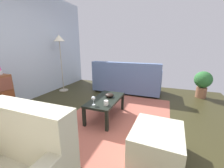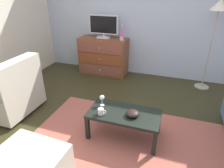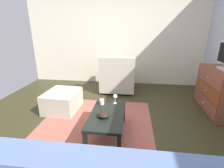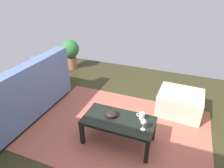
{
  "view_description": "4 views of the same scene",
  "coord_description": "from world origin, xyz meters",
  "px_view_note": "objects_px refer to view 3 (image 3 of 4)",
  "views": [
    {
      "loc": [
        -2.23,
        -0.99,
        1.37
      ],
      "look_at": [
        0.16,
        -0.07,
        0.68
      ],
      "focal_mm": 22.89,
      "sensor_mm": 36.0,
      "label": 1
    },
    {
      "loc": [
        0.67,
        -2.02,
        1.87
      ],
      "look_at": [
        -0.09,
        0.21,
        0.69
      ],
      "focal_mm": 31.39,
      "sensor_mm": 36.0,
      "label": 2
    },
    {
      "loc": [
        2.25,
        0.39,
        1.56
      ],
      "look_at": [
        0.11,
        0.11,
        0.83
      ],
      "focal_mm": 26.46,
      "sensor_mm": 36.0,
      "label": 3
    },
    {
      "loc": [
        -0.53,
        2.0,
        2.03
      ],
      "look_at": [
        0.29,
        -0.09,
        0.81
      ],
      "focal_mm": 31.59,
      "sensor_mm": 36.0,
      "label": 4
    }
  ],
  "objects_px": {
    "coffee_table": "(107,116)",
    "ottoman": "(63,101)",
    "bowl_decorative": "(103,115)",
    "dresser": "(219,91)",
    "wine_glass": "(115,97)",
    "armchair": "(118,77)",
    "mug": "(102,102)"
  },
  "relations": [
    {
      "from": "armchair",
      "to": "mug",
      "type": "bearing_deg",
      "value": -3.95
    },
    {
      "from": "wine_glass",
      "to": "coffee_table",
      "type": "bearing_deg",
      "value": -12.63
    },
    {
      "from": "dresser",
      "to": "coffee_table",
      "type": "height_order",
      "value": "dresser"
    },
    {
      "from": "dresser",
      "to": "armchair",
      "type": "relative_size",
      "value": 1.19
    },
    {
      "from": "coffee_table",
      "to": "armchair",
      "type": "height_order",
      "value": "armchair"
    },
    {
      "from": "coffee_table",
      "to": "armchair",
      "type": "xyz_separation_m",
      "value": [
        -1.89,
        -0.02,
        0.04
      ]
    },
    {
      "from": "wine_glass",
      "to": "bowl_decorative",
      "type": "height_order",
      "value": "wine_glass"
    },
    {
      "from": "coffee_table",
      "to": "mug",
      "type": "bearing_deg",
      "value": -154.27
    },
    {
      "from": "bowl_decorative",
      "to": "armchair",
      "type": "bearing_deg",
      "value": 179.58
    },
    {
      "from": "ottoman",
      "to": "mug",
      "type": "bearing_deg",
      "value": 62.96
    },
    {
      "from": "mug",
      "to": "bowl_decorative",
      "type": "relative_size",
      "value": 0.68
    },
    {
      "from": "coffee_table",
      "to": "ottoman",
      "type": "xyz_separation_m",
      "value": [
        -0.73,
        -1.01,
        -0.14
      ]
    },
    {
      "from": "wine_glass",
      "to": "bowl_decorative",
      "type": "xyz_separation_m",
      "value": [
        0.46,
        -0.11,
        -0.08
      ]
    },
    {
      "from": "coffee_table",
      "to": "bowl_decorative",
      "type": "height_order",
      "value": "bowl_decorative"
    },
    {
      "from": "dresser",
      "to": "mug",
      "type": "bearing_deg",
      "value": -69.61
    },
    {
      "from": "armchair",
      "to": "ottoman",
      "type": "distance_m",
      "value": 1.54
    },
    {
      "from": "bowl_decorative",
      "to": "ottoman",
      "type": "height_order",
      "value": "bowl_decorative"
    },
    {
      "from": "armchair",
      "to": "bowl_decorative",
      "type": "bearing_deg",
      "value": -0.42
    },
    {
      "from": "dresser",
      "to": "armchair",
      "type": "xyz_separation_m",
      "value": [
        -0.83,
        -2.01,
        -0.04
      ]
    },
    {
      "from": "coffee_table",
      "to": "wine_glass",
      "type": "bearing_deg",
      "value": 167.37
    },
    {
      "from": "dresser",
      "to": "wine_glass",
      "type": "relative_size",
      "value": 6.98
    },
    {
      "from": "armchair",
      "to": "dresser",
      "type": "bearing_deg",
      "value": 67.63
    },
    {
      "from": "dresser",
      "to": "armchair",
      "type": "height_order",
      "value": "armchair"
    },
    {
      "from": "coffee_table",
      "to": "ottoman",
      "type": "distance_m",
      "value": 1.25
    },
    {
      "from": "coffee_table",
      "to": "bowl_decorative",
      "type": "relative_size",
      "value": 5.64
    },
    {
      "from": "wine_glass",
      "to": "mug",
      "type": "bearing_deg",
      "value": -72.31
    },
    {
      "from": "wine_glass",
      "to": "dresser",
      "type": "bearing_deg",
      "value": 110.68
    },
    {
      "from": "dresser",
      "to": "ottoman",
      "type": "distance_m",
      "value": 3.03
    },
    {
      "from": "coffee_table",
      "to": "bowl_decorative",
      "type": "bearing_deg",
      "value": -17.03
    },
    {
      "from": "armchair",
      "to": "ottoman",
      "type": "bearing_deg",
      "value": -40.34
    },
    {
      "from": "wine_glass",
      "to": "ottoman",
      "type": "xyz_separation_m",
      "value": [
        -0.38,
        -1.09,
        -0.31
      ]
    },
    {
      "from": "dresser",
      "to": "ottoman",
      "type": "bearing_deg",
      "value": -83.54
    }
  ]
}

